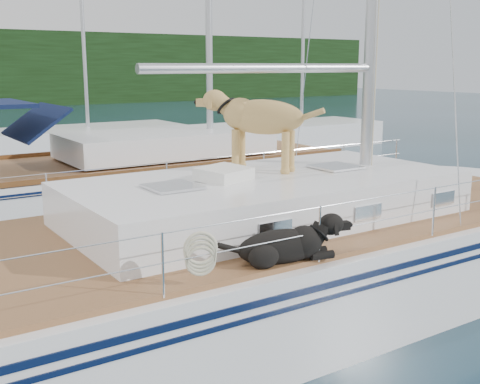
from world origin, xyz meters
TOP-DOWN VIEW (x-y plane):
  - ground at (0.00, 0.00)m, footprint 120.00×120.00m
  - main_sailboat at (0.10, 0.00)m, footprint 12.00×3.82m
  - neighbor_sailboat at (1.45, 6.43)m, footprint 11.00×3.50m
  - bg_boat_center at (4.00, 16.00)m, footprint 7.20×3.00m
  - bg_boat_east at (12.00, 13.00)m, footprint 6.40×3.00m

SIDE VIEW (x-z plane):
  - ground at x=0.00m, z-range 0.00..0.00m
  - bg_boat_center at x=4.00m, z-range -5.37..6.28m
  - bg_boat_east at x=12.00m, z-range -5.37..6.28m
  - neighbor_sailboat at x=1.45m, z-range -6.02..7.28m
  - main_sailboat at x=0.10m, z-range -6.32..7.69m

